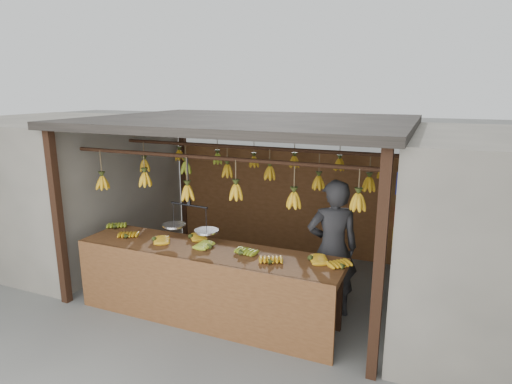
% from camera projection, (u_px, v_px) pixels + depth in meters
% --- Properties ---
extents(ground, '(80.00, 80.00, 0.00)m').
position_uv_depth(ground, '(248.00, 281.00, 6.34)').
color(ground, '#5B5B57').
extents(stall, '(4.30, 3.30, 2.40)m').
position_uv_depth(stall, '(257.00, 146.00, 6.17)').
color(stall, black).
rests_on(stall, ground).
extents(neighbor_left, '(3.00, 3.00, 2.30)m').
position_uv_depth(neighbor_left, '(59.00, 185.00, 7.43)').
color(neighbor_left, slate).
rests_on(neighbor_left, ground).
extents(counter, '(3.46, 0.76, 0.96)m').
position_uv_depth(counter, '(203.00, 268.00, 5.10)').
color(counter, brown).
rests_on(counter, ground).
extents(hanging_bananas, '(3.62, 2.26, 0.39)m').
position_uv_depth(hanging_bananas, '(248.00, 174.00, 5.95)').
color(hanging_bananas, '#CB9215').
rests_on(hanging_bananas, ground).
extents(balance_scale, '(0.78, 0.33, 0.92)m').
position_uv_depth(balance_scale, '(190.00, 225.00, 5.31)').
color(balance_scale, black).
rests_on(balance_scale, ground).
extents(vendor, '(0.75, 0.64, 1.74)m').
position_uv_depth(vendor, '(332.00, 249.00, 5.25)').
color(vendor, '#262628').
rests_on(vendor, ground).
extents(bag_bundles, '(0.08, 0.26, 1.19)m').
position_uv_depth(bag_bundles, '(398.00, 207.00, 6.58)').
color(bag_bundles, '#1426BF').
rests_on(bag_bundles, ground).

